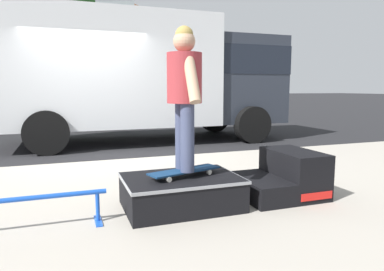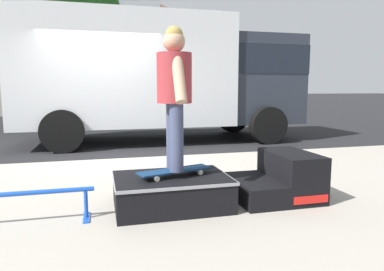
{
  "view_description": "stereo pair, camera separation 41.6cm",
  "coord_description": "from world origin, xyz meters",
  "px_view_note": "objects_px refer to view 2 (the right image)",
  "views": [
    {
      "loc": [
        -0.44,
        -6.52,
        1.34
      ],
      "look_at": [
        1.11,
        -2.2,
        0.72
      ],
      "focal_mm": 32.76,
      "sensor_mm": 36.0,
      "label": 1
    },
    {
      "loc": [
        -0.05,
        -6.64,
        1.34
      ],
      "look_at": [
        1.11,
        -2.2,
        0.72
      ],
      "focal_mm": 32.76,
      "sensor_mm": 36.0,
      "label": 2
    }
  ],
  "objects_px": {
    "kicker_ramp": "(280,179)",
    "skater_kid": "(174,87)",
    "grind_rail": "(2,200)",
    "skate_box": "(171,190)",
    "box_truck": "(164,74)",
    "skateboard": "(175,171)"
  },
  "relations": [
    {
      "from": "skater_kid",
      "to": "box_truck",
      "type": "distance_m",
      "value": 5.49
    },
    {
      "from": "kicker_ramp",
      "to": "skateboard",
      "type": "height_order",
      "value": "kicker_ramp"
    },
    {
      "from": "grind_rail",
      "to": "skater_kid",
      "type": "distance_m",
      "value": 1.88
    },
    {
      "from": "skate_box",
      "to": "skateboard",
      "type": "distance_m",
      "value": 0.21
    },
    {
      "from": "kicker_ramp",
      "to": "skater_kid",
      "type": "relative_size",
      "value": 0.62
    },
    {
      "from": "skate_box",
      "to": "kicker_ramp",
      "type": "xyz_separation_m",
      "value": [
        1.23,
        -0.0,
        0.04
      ]
    },
    {
      "from": "kicker_ramp",
      "to": "box_truck",
      "type": "xyz_separation_m",
      "value": [
        -0.33,
        5.41,
        1.37
      ]
    },
    {
      "from": "grind_rail",
      "to": "skate_box",
      "type": "bearing_deg",
      "value": 4.22
    },
    {
      "from": "skate_box",
      "to": "kicker_ramp",
      "type": "relative_size",
      "value": 1.31
    },
    {
      "from": "grind_rail",
      "to": "skateboard",
      "type": "bearing_deg",
      "value": 4.04
    },
    {
      "from": "skate_box",
      "to": "box_truck",
      "type": "relative_size",
      "value": 0.17
    },
    {
      "from": "grind_rail",
      "to": "box_truck",
      "type": "distance_m",
      "value": 6.19
    },
    {
      "from": "kicker_ramp",
      "to": "skater_kid",
      "type": "bearing_deg",
      "value": -179.91
    },
    {
      "from": "skateboard",
      "to": "skater_kid",
      "type": "xyz_separation_m",
      "value": [
        0.0,
        0.0,
        0.85
      ]
    },
    {
      "from": "grind_rail",
      "to": "box_truck",
      "type": "xyz_separation_m",
      "value": [
        2.45,
        5.52,
        1.35
      ]
    },
    {
      "from": "kicker_ramp",
      "to": "skateboard",
      "type": "distance_m",
      "value": 1.2
    },
    {
      "from": "box_truck",
      "to": "skater_kid",
      "type": "bearing_deg",
      "value": -99.08
    },
    {
      "from": "box_truck",
      "to": "grind_rail",
      "type": "bearing_deg",
      "value": -113.97
    },
    {
      "from": "skate_box",
      "to": "skateboard",
      "type": "relative_size",
      "value": 1.45
    },
    {
      "from": "skater_kid",
      "to": "box_truck",
      "type": "xyz_separation_m",
      "value": [
        0.86,
        5.41,
        0.35
      ]
    },
    {
      "from": "skateboard",
      "to": "skater_kid",
      "type": "bearing_deg",
      "value": 0.0
    },
    {
      "from": "grind_rail",
      "to": "skater_kid",
      "type": "bearing_deg",
      "value": 4.04
    }
  ]
}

